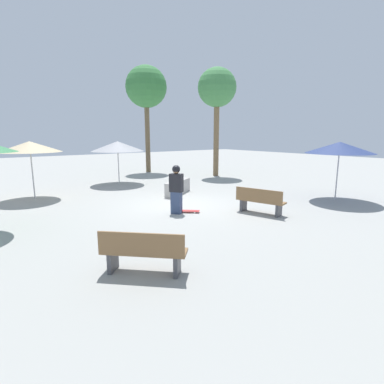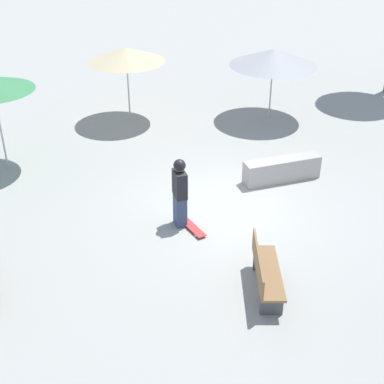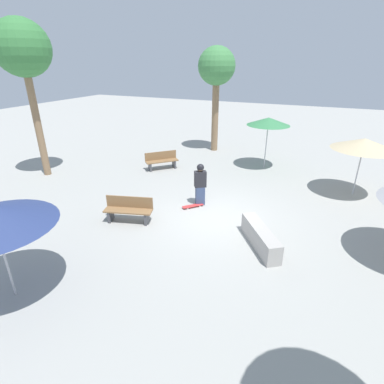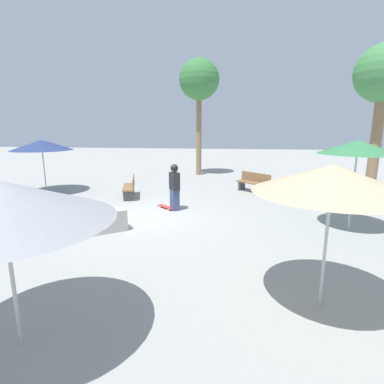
% 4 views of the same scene
% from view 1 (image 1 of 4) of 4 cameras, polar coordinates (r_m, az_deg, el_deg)
% --- Properties ---
extents(ground_plane, '(60.00, 60.00, 0.00)m').
position_cam_1_polar(ground_plane, '(11.02, -2.23, -2.57)').
color(ground_plane, '#9E9E99').
extents(skater_main, '(0.43, 0.48, 1.60)m').
position_cam_1_polar(skater_main, '(9.77, -3.01, 0.84)').
color(skater_main, '#38476B').
rests_on(skater_main, ground_plane).
extents(skateboard, '(0.73, 0.69, 0.07)m').
position_cam_1_polar(skateboard, '(10.01, -0.86, -3.61)').
color(skateboard, red).
rests_on(skateboard, ground_plane).
extents(concrete_ledge, '(1.88, 1.49, 0.60)m').
position_cam_1_polar(concrete_ledge, '(13.06, -2.69, 0.90)').
color(concrete_ledge, '#A8A39E').
rests_on(concrete_ledge, ground_plane).
extents(bench_near, '(0.87, 1.66, 0.85)m').
position_cam_1_polar(bench_near, '(10.03, 12.82, -1.70)').
color(bench_near, '#47474C').
rests_on(bench_near, ground_plane).
extents(bench_far, '(1.46, 1.43, 0.85)m').
position_cam_1_polar(bench_far, '(5.72, -9.25, -11.28)').
color(bench_far, '#47474C').
rests_on(bench_far, ground_plane).
extents(shade_umbrella_grey, '(2.68, 2.68, 2.22)m').
position_cam_1_polar(shade_umbrella_grey, '(16.00, -13.99, 8.46)').
color(shade_umbrella_grey, '#B7B7BC').
rests_on(shade_umbrella_grey, ground_plane).
extents(shade_umbrella_tan, '(2.36, 2.36, 2.31)m').
position_cam_1_polar(shade_umbrella_tan, '(13.47, -28.50, 7.59)').
color(shade_umbrella_tan, '#B7B7BC').
rests_on(shade_umbrella_tan, ground_plane).
extents(shade_umbrella_navy, '(2.54, 2.54, 2.29)m').
position_cam_1_polar(shade_umbrella_navy, '(12.89, 26.31, 7.59)').
color(shade_umbrella_navy, '#B7B7BC').
rests_on(shade_umbrella_navy, ground_plane).
extents(palm_tree_left, '(2.72, 2.72, 7.01)m').
position_cam_1_polar(palm_tree_left, '(21.13, -8.72, 19.00)').
color(palm_tree_left, brown).
rests_on(palm_tree_left, ground_plane).
extents(palm_tree_far_back, '(2.32, 2.32, 6.48)m').
position_cam_1_polar(palm_tree_far_back, '(18.97, 4.78, 18.90)').
color(palm_tree_far_back, brown).
rests_on(palm_tree_far_back, ground_plane).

